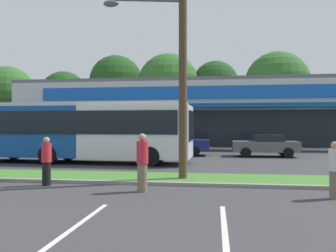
{
  "coord_description": "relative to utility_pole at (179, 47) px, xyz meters",
  "views": [
    {
      "loc": [
        3.6,
        1.23,
        2.07
      ],
      "look_at": [
        1.28,
        18.1,
        2.01
      ],
      "focal_mm": 36.72,
      "sensor_mm": 36.0,
      "label": 1
    }
  ],
  "objects": [
    {
      "name": "tree_mid",
      "position": [
        -4.57,
        30.59,
        2.25
      ],
      "size": [
        7.78,
        7.78,
        11.06
      ],
      "color": "#473323",
      "rests_on": "ground_plane"
    },
    {
      "name": "curb_lip",
      "position": [
        -2.28,
        -0.9,
        -4.85
      ],
      "size": [
        56.0,
        0.24,
        0.12
      ],
      "primitive_type": "cube",
      "color": "gray",
      "rests_on": "ground_plane"
    },
    {
      "name": "tree_right",
      "position": [
        8.88,
        31.27,
        2.18
      ],
      "size": [
        7.93,
        7.93,
        11.06
      ],
      "color": "#473323",
      "rests_on": "ground_plane"
    },
    {
      "name": "pedestrian_mid",
      "position": [
        4.63,
        -2.34,
        -4.11
      ],
      "size": [
        0.32,
        0.32,
        1.6
      ],
      "rotation": [
        0.0,
        0.0,
        2.22
      ],
      "color": "#726651",
      "rests_on": "ground_plane"
    },
    {
      "name": "parking_stripe_2",
      "position": [
        -1.48,
        -6.3,
        -4.91
      ],
      "size": [
        0.12,
        4.8,
        0.01
      ],
      "primitive_type": "cube",
      "color": "silver",
      "rests_on": "ground_plane"
    },
    {
      "name": "pedestrian_near_bench",
      "position": [
        -0.9,
        -2.08,
        -4.01
      ],
      "size": [
        0.36,
        0.36,
        1.8
      ],
      "rotation": [
        0.0,
        0.0,
        0.54
      ],
      "color": "#726651",
      "rests_on": "ground_plane"
    },
    {
      "name": "tree_left",
      "position": [
        -18.46,
        30.52,
        1.1
      ],
      "size": [
        6.16,
        6.16,
        9.1
      ],
      "color": "#473323",
      "rests_on": "ground_plane"
    },
    {
      "name": "storefront_building",
      "position": [
        -1.5,
        23.09,
        -1.84
      ],
      "size": [
        30.94,
        14.86,
        6.14
      ],
      "color": "beige",
      "rests_on": "ground_plane"
    },
    {
      "name": "car_1",
      "position": [
        4.57,
        10.45,
        -4.16
      ],
      "size": [
        4.14,
        1.89,
        1.44
      ],
      "rotation": [
        0.0,
        0.0,
        3.14
      ],
      "color": "#515459",
      "rests_on": "ground_plane"
    },
    {
      "name": "tree_mid_right",
      "position": [
        1.34,
        31.92,
        2.34
      ],
      "size": [
        5.93,
        5.93,
        10.24
      ],
      "color": "#473323",
      "rests_on": "ground_plane"
    },
    {
      "name": "parking_stripe_3",
      "position": [
        1.51,
        -6.07,
        -4.91
      ],
      "size": [
        0.12,
        4.8,
        0.01
      ],
      "primitive_type": "cube",
      "color": "silver",
      "rests_on": "ground_plane"
    },
    {
      "name": "utility_pole",
      "position": [
        0.0,
        0.0,
        0.0
      ],
      "size": [
        3.14,
        2.38,
        9.14
      ],
      "color": "#4C3826",
      "rests_on": "ground_plane"
    },
    {
      "name": "car_0",
      "position": [
        -1.43,
        10.64,
        -4.13
      ],
      "size": [
        4.78,
        1.91,
        1.48
      ],
      "rotation": [
        0.0,
        0.0,
        3.14
      ],
      "color": "navy",
      "rests_on": "ground_plane"
    },
    {
      "name": "city_bus",
      "position": [
        -6.26,
        5.41,
        -3.14
      ],
      "size": [
        12.8,
        2.96,
        3.25
      ],
      "rotation": [
        0.0,
        0.0,
        -0.03
      ],
      "color": "#144793",
      "rests_on": "ground_plane"
    },
    {
      "name": "grass_median",
      "position": [
        -2.28,
        0.32,
        -4.85
      ],
      "size": [
        56.0,
        2.2,
        0.12
      ],
      "primitive_type": "cube",
      "color": "#427A2D",
      "rests_on": "ground_plane"
    },
    {
      "name": "tree_mid_left",
      "position": [
        -11.9,
        32.32,
        2.87
      ],
      "size": [
        7.18,
        7.18,
        11.38
      ],
      "color": "#473323",
      "rests_on": "ground_plane"
    },
    {
      "name": "tree_far_left",
      "position": [
        -25.24,
        28.62,
        1.26
      ],
      "size": [
        6.85,
        6.85,
        9.61
      ],
      "color": "#473323",
      "rests_on": "ground_plane"
    },
    {
      "name": "pedestrian_by_pole",
      "position": [
        -4.36,
        -1.46,
        -4.08
      ],
      "size": [
        0.33,
        0.33,
        1.65
      ],
      "rotation": [
        0.0,
        0.0,
        0.03
      ],
      "color": "black",
      "rests_on": "ground_plane"
    }
  ]
}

